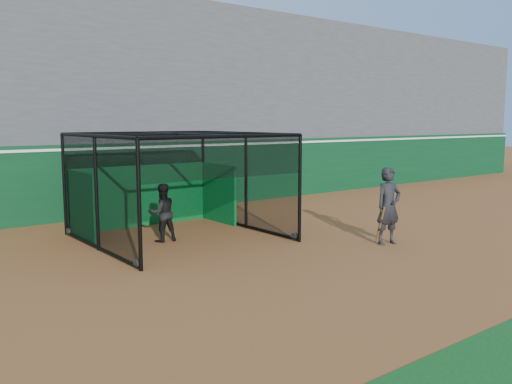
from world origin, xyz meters
TOP-DOWN VIEW (x-y plane):
  - ground at (0.00, 0.00)m, footprint 120.00×120.00m
  - outfield_wall at (0.00, 8.50)m, footprint 50.00×0.50m
  - grandstand at (0.00, 12.27)m, footprint 50.00×7.85m
  - batting_cage at (-1.13, 3.90)m, footprint 4.78×4.93m
  - batter at (-1.70, 3.79)m, footprint 0.82×0.66m
  - on_deck_player at (2.91, -0.16)m, footprint 0.83×0.63m

SIDE VIEW (x-z plane):
  - ground at x=0.00m, z-range 0.00..0.00m
  - batter at x=-1.70m, z-range 0.00..1.59m
  - on_deck_player at x=2.91m, z-range 0.00..2.05m
  - outfield_wall at x=0.00m, z-range 0.04..2.54m
  - batting_cage at x=-1.13m, z-range 0.00..2.90m
  - grandstand at x=0.00m, z-range 0.00..8.95m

